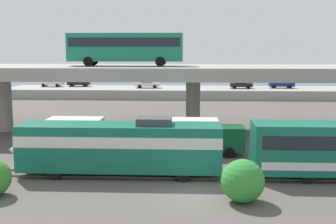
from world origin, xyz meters
TOP-DOWN VIEW (x-y plane):
  - ground_plane at (0.00, 0.00)m, footprint 260.00×260.00m
  - rail_strip_near at (0.00, 3.28)m, footprint 110.00×0.12m
  - rail_strip_far at (0.00, 4.72)m, footprint 110.00×0.12m
  - train_locomotive at (-5.93, 4.00)m, footprint 15.12×3.04m
  - highway_overpass at (0.00, 20.00)m, footprint 96.00×11.53m
  - transit_bus_on_overpass at (-7.10, 19.95)m, footprint 12.00×2.68m
  - service_truck_west at (-11.00, 10.41)m, footprint 6.80×2.46m
  - service_truck_east at (0.62, 10.41)m, footprint 6.80×2.46m
  - pier_parking_lot at (0.00, 55.00)m, footprint 68.99×10.79m
  - parked_car_0 at (-21.95, 57.24)m, footprint 4.18×1.88m
  - parked_car_1 at (-26.97, 56.46)m, footprint 4.32×1.89m
  - parked_car_2 at (9.04, 54.29)m, footprint 4.04×1.92m
  - parked_car_3 at (-8.28, 54.69)m, footprint 4.54×2.00m
  - parked_car_4 at (16.71, 55.65)m, footprint 4.58×1.99m
  - harbor_water at (0.00, 78.00)m, footprint 140.00×36.00m
  - shrub_right at (2.77, -1.05)m, footprint 2.55×2.55m

SIDE VIEW (x-z plane):
  - ground_plane at x=0.00m, z-range 0.00..0.00m
  - harbor_water at x=0.00m, z-range 0.00..0.01m
  - rail_strip_near at x=0.00m, z-range 0.00..0.12m
  - rail_strip_far at x=0.00m, z-range 0.00..0.12m
  - pier_parking_lot at x=0.00m, z-range 0.00..1.69m
  - shrub_right at x=2.77m, z-range 0.00..2.55m
  - service_truck_west at x=-11.00m, z-range 0.12..3.16m
  - service_truck_east at x=0.62m, z-range 0.12..3.16m
  - train_locomotive at x=-5.93m, z-range 0.10..4.28m
  - parked_car_2 at x=9.04m, z-range 1.71..3.21m
  - parked_car_0 at x=-21.95m, z-range 1.71..3.21m
  - parked_car_1 at x=-26.97m, z-range 1.71..3.21m
  - parked_car_3 at x=-8.28m, z-range 1.72..3.22m
  - parked_car_4 at x=16.71m, z-range 1.72..3.22m
  - highway_overpass at x=0.00m, z-range 2.76..9.88m
  - transit_bus_on_overpass at x=-7.10m, z-range 7.48..10.88m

